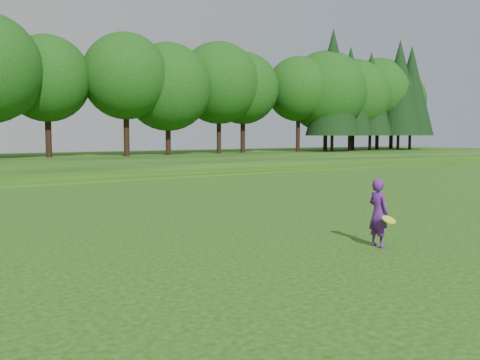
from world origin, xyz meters
TOP-DOWN VIEW (x-y plane):
  - ground at (0.00, 0.00)m, footprint 140.00×140.00m
  - walking_path at (0.00, 20.00)m, footprint 130.00×1.60m
  - woman at (2.77, 0.07)m, footprint 0.53×0.87m

SIDE VIEW (x-z plane):
  - ground at x=0.00m, z-range 0.00..0.00m
  - walking_path at x=0.00m, z-range 0.00..0.04m
  - woman at x=2.77m, z-range 0.00..1.55m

